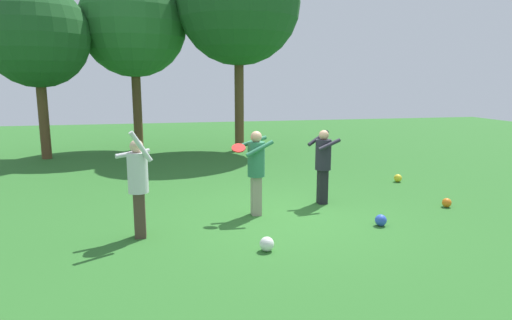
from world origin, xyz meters
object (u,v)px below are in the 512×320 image
person_catcher (323,160)px  tree_center (239,3)px  frisbee (239,148)px  ball_white (267,244)px  ball_yellow (398,178)px  tree_far_left (37,36)px  person_thrower (138,180)px  person_bystander (256,166)px  tree_left (133,24)px  ball_orange (447,203)px  ball_blue (381,220)px

person_catcher → tree_center: 8.86m
frisbee → ball_white: frisbee is taller
frisbee → ball_yellow: 5.25m
person_catcher → tree_far_left: bearing=-60.7°
person_thrower → person_bystander: 2.37m
tree_left → tree_center: bearing=-14.4°
person_thrower → ball_orange: (6.31, 0.50, -0.92)m
ball_orange → ball_white: 4.60m
ball_yellow → tree_left: 10.95m
person_thrower → person_catcher: 4.04m
ball_blue → tree_far_left: size_ratio=0.04×
ball_blue → ball_orange: bearing=22.8°
ball_blue → tree_far_left: tree_far_left is taller
person_thrower → tree_left: 10.61m
frisbee → ball_blue: frisbee is taller
person_thrower → ball_white: (1.98, -1.08, -0.90)m
ball_yellow → tree_far_left: bearing=150.0°
frisbee → ball_orange: (4.45, -0.29, -1.28)m
ball_white → tree_left: size_ratio=0.04×
tree_center → tree_left: bearing=165.6°
person_thrower → frisbee: size_ratio=6.00×
person_catcher → tree_far_left: size_ratio=0.28×
ball_blue → tree_left: (-4.80, 10.28, 4.58)m
frisbee → person_thrower: bearing=-157.2°
person_catcher → ball_orange: (2.50, -0.84, -0.86)m
person_bystander → tree_center: (1.10, 8.14, 4.40)m
ball_orange → ball_white: (-4.33, -1.57, 0.02)m
ball_orange → tree_left: 12.50m
person_thrower → ball_white: 2.43m
tree_left → ball_white: bearing=-77.5°
person_thrower → tree_center: tree_center is taller
tree_far_left → ball_orange: bearing=-39.7°
person_bystander → ball_orange: person_bystander is taller
ball_yellow → tree_center: bearing=117.6°
person_bystander → ball_yellow: 4.83m
person_thrower → tree_center: bearing=46.8°
tree_left → tree_far_left: (-3.02, -1.33, -0.61)m
ball_orange → frisbee: bearing=176.3°
frisbee → tree_far_left: (-5.35, 7.84, 2.70)m
ball_blue → person_catcher: bearing=107.7°
person_catcher → tree_left: size_ratio=0.24×
person_thrower → tree_left: (-0.46, 9.95, 3.68)m
frisbee → ball_white: bearing=-86.3°
person_catcher → frisbee: bearing=0.0°
person_thrower → ball_yellow: size_ratio=9.04×
person_thrower → tree_far_left: bearing=89.2°
person_bystander → tree_center: 9.32m
person_bystander → ball_orange: (4.09, -0.34, -0.91)m
person_bystander → ball_white: 2.12m
ball_orange → ball_white: bearing=-160.0°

